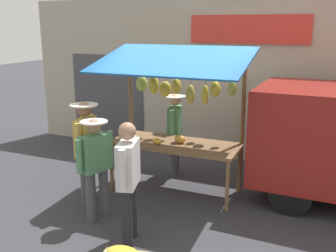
% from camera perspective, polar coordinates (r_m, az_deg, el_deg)
% --- Properties ---
extents(ground_plane, '(40.00, 40.00, 0.00)m').
position_cam_1_polar(ground_plane, '(7.01, 0.98, -9.36)').
color(ground_plane, '#38383D').
extents(street_backdrop, '(9.00, 0.30, 3.40)m').
position_cam_1_polar(street_backdrop, '(8.57, 6.36, 6.82)').
color(street_backdrop, '#B2A893').
rests_on(street_backdrop, ground).
extents(market_stall, '(2.50, 1.46, 2.50)m').
position_cam_1_polar(market_stall, '(6.60, 1.14, 3.48)').
color(market_stall, brown).
rests_on(market_stall, ground).
extents(vendor_with_sunhat, '(0.41, 0.67, 1.58)m').
position_cam_1_polar(vendor_with_sunhat, '(7.47, 0.99, -0.30)').
color(vendor_with_sunhat, '#4C4C51').
rests_on(vendor_with_sunhat, ground).
extents(shopper_in_striped_shirt, '(0.44, 0.69, 1.68)m').
position_cam_1_polar(shopper_in_striped_shirt, '(6.35, -11.84, -2.62)').
color(shopper_in_striped_shirt, '#4C4C51').
rests_on(shopper_in_striped_shirt, ground).
extents(shopper_with_ponytail, '(0.40, 0.65, 1.54)m').
position_cam_1_polar(shopper_with_ponytail, '(5.84, -10.48, -5.13)').
color(shopper_with_ponytail, '#4C4C51').
rests_on(shopper_with_ponytail, ground).
extents(shopper_in_grey_tee, '(0.35, 0.68, 1.66)m').
position_cam_1_polar(shopper_in_grey_tee, '(5.12, -5.79, -7.07)').
color(shopper_in_grey_tee, '#232328').
rests_on(shopper_in_grey_tee, ground).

